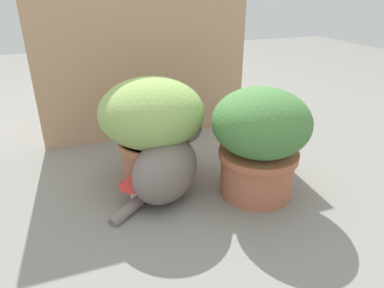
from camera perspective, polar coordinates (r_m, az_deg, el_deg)
The scene contains 7 objects.
ground_plane at distance 1.22m, azimuth -2.22°, elevation -7.93°, with size 6.00×6.00×0.00m, color gray.
cardboard_backdrop at distance 1.55m, azimuth -7.65°, elevation 15.24°, with size 0.94×0.03×0.80m, color tan.
grass_planter at distance 1.18m, azimuth -6.56°, elevation 3.18°, with size 0.35×0.35×0.38m.
leafy_planter at distance 1.14m, azimuth 11.09°, elevation 0.87°, with size 0.32×0.32×0.37m.
cat at distance 1.13m, azimuth -3.85°, elevation -3.46°, with size 0.37×0.29×0.32m.
mushroom_ornament_pink at distance 1.16m, azimuth -6.70°, elevation -3.71°, with size 0.09×0.09×0.15m.
mushroom_ornament_red at distance 1.12m, azimuth -9.27°, elevation -6.07°, with size 0.11×0.11×0.12m.
Camera 1 is at (-0.31, -0.97, 0.66)m, focal length 32.36 mm.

